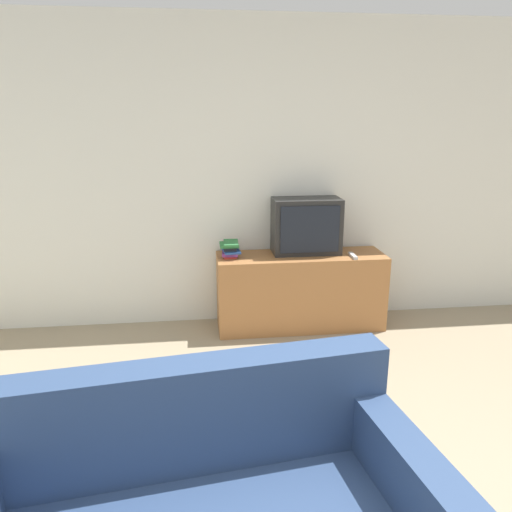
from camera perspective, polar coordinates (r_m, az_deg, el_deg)
name	(u,v)px	position (r m, az deg, el deg)	size (l,w,h in m)	color
wall_back	(262,176)	(4.37, 0.67, 9.13)	(9.00, 0.06, 2.60)	silver
tv_stand	(300,291)	(4.39, 5.08, -3.99)	(1.44, 0.44, 0.66)	#9E6638
television	(306,226)	(4.31, 5.77, 3.45)	(0.58, 0.30, 0.47)	black
book_stack	(230,249)	(4.20, -2.98, 0.83)	(0.17, 0.22, 0.13)	#B72D28
remote_on_stand	(353,256)	(4.28, 11.01, 0.03)	(0.04, 0.17, 0.02)	#B7B7B7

